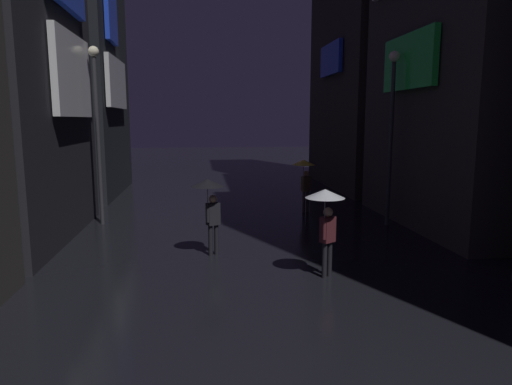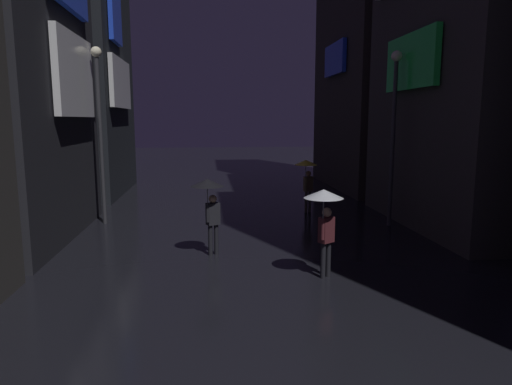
{
  "view_description": "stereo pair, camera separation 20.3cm",
  "coord_description": "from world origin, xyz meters",
  "px_view_note": "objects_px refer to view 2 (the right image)",
  "views": [
    {
      "loc": [
        -1.52,
        -1.89,
        3.67
      ],
      "look_at": [
        0.0,
        10.43,
        1.69
      ],
      "focal_mm": 32.0,
      "sensor_mm": 36.0,
      "label": 1
    },
    {
      "loc": [
        -1.32,
        -1.92,
        3.67
      ],
      "look_at": [
        0.0,
        10.43,
        1.69
      ],
      "focal_mm": 32.0,
      "sensor_mm": 36.0,
      "label": 2
    }
  ],
  "objects_px": {
    "pedestrian_far_right_clear": "(324,209)",
    "streetlamp_left_far": "(100,117)",
    "pedestrian_midstreet_centre_black": "(209,195)",
    "streetlamp_right_far": "(394,119)",
    "pedestrian_foreground_left_yellow": "(307,171)"
  },
  "relations": [
    {
      "from": "pedestrian_midstreet_centre_black",
      "to": "streetlamp_right_far",
      "type": "height_order",
      "value": "streetlamp_right_far"
    },
    {
      "from": "pedestrian_midstreet_centre_black",
      "to": "streetlamp_right_far",
      "type": "bearing_deg",
      "value": 25.43
    },
    {
      "from": "streetlamp_left_far",
      "to": "pedestrian_foreground_left_yellow",
      "type": "bearing_deg",
      "value": 8.36
    },
    {
      "from": "pedestrian_midstreet_centre_black",
      "to": "pedestrian_far_right_clear",
      "type": "bearing_deg",
      "value": -38.96
    },
    {
      "from": "pedestrian_foreground_left_yellow",
      "to": "streetlamp_left_far",
      "type": "height_order",
      "value": "streetlamp_left_far"
    },
    {
      "from": "pedestrian_foreground_left_yellow",
      "to": "pedestrian_far_right_clear",
      "type": "xyz_separation_m",
      "value": [
        -1.24,
        -7.57,
        0.0
      ]
    },
    {
      "from": "pedestrian_midstreet_centre_black",
      "to": "streetlamp_left_far",
      "type": "bearing_deg",
      "value": 130.48
    },
    {
      "from": "pedestrian_foreground_left_yellow",
      "to": "streetlamp_left_far",
      "type": "relative_size",
      "value": 0.35
    },
    {
      "from": "pedestrian_midstreet_centre_black",
      "to": "streetlamp_left_far",
      "type": "relative_size",
      "value": 0.35
    },
    {
      "from": "pedestrian_midstreet_centre_black",
      "to": "streetlamp_left_far",
      "type": "height_order",
      "value": "streetlamp_left_far"
    },
    {
      "from": "pedestrian_far_right_clear",
      "to": "streetlamp_right_far",
      "type": "distance_m",
      "value": 6.6
    },
    {
      "from": "pedestrian_far_right_clear",
      "to": "streetlamp_left_far",
      "type": "distance_m",
      "value": 9.28
    },
    {
      "from": "pedestrian_foreground_left_yellow",
      "to": "pedestrian_far_right_clear",
      "type": "relative_size",
      "value": 1.0
    },
    {
      "from": "pedestrian_foreground_left_yellow",
      "to": "streetlamp_left_far",
      "type": "distance_m",
      "value": 7.93
    },
    {
      "from": "pedestrian_foreground_left_yellow",
      "to": "streetlamp_left_far",
      "type": "xyz_separation_m",
      "value": [
        -7.56,
        -1.11,
        2.11
      ]
    }
  ]
}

